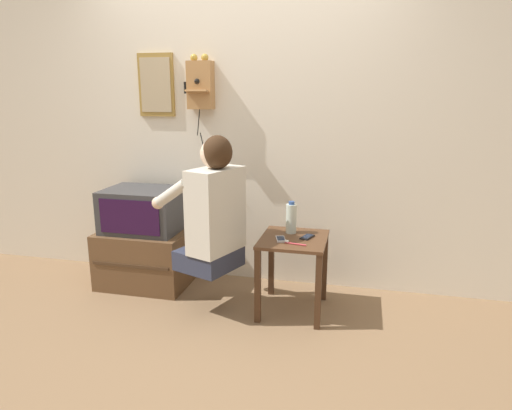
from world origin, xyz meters
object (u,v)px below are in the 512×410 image
object	(u,v)px
wall_phone_antique	(200,84)
water_bottle	(291,218)
person	(213,210)
television	(143,210)
cell_phone_held	(281,239)
framed_picture	(156,85)
cell_phone_spare	(307,237)
toothbrush	(294,243)

from	to	relation	value
wall_phone_antique	water_bottle	size ratio (longest dim) A/B	3.37
person	water_bottle	xyz separation A→B (m)	(0.51, 0.25, -0.10)
television	cell_phone_held	xyz separation A→B (m)	(1.17, -0.27, -0.07)
person	framed_picture	bearing A→B (deg)	67.66
framed_picture	cell_phone_held	size ratio (longest dim) A/B	3.67
wall_phone_antique	cell_phone_spare	world-z (taller)	wall_phone_antique
cell_phone_held	water_bottle	xyz separation A→B (m)	(0.04, 0.18, 0.10)
wall_phone_antique	cell_phone_spare	size ratio (longest dim) A/B	5.79
water_bottle	person	bearing A→B (deg)	-153.46
framed_picture	cell_phone_spare	distance (m)	1.75
framed_picture	water_bottle	xyz separation A→B (m)	(1.19, -0.38, -0.94)
wall_phone_antique	framed_picture	world-z (taller)	framed_picture
person	cell_phone_held	bearing A→B (deg)	-60.04
television	framed_picture	distance (m)	1.02
framed_picture	television	bearing A→B (deg)	-95.81
person	wall_phone_antique	distance (m)	1.07
framed_picture	cell_phone_held	world-z (taller)	framed_picture
framed_picture	wall_phone_antique	bearing A→B (deg)	-6.34
water_bottle	cell_phone_held	bearing A→B (deg)	-103.44
person	framed_picture	size ratio (longest dim) A/B	1.90
cell_phone_held	toothbrush	world-z (taller)	toothbrush
television	water_bottle	world-z (taller)	television
television	toothbrush	xyz separation A→B (m)	(1.28, -0.35, -0.07)
television	water_bottle	distance (m)	1.22
person	television	distance (m)	0.80
television	person	bearing A→B (deg)	-26.00
wall_phone_antique	cell_phone_spare	distance (m)	1.46
television	cell_phone_spare	bearing A→B (deg)	-7.65
framed_picture	water_bottle	distance (m)	1.56
television	cell_phone_spare	distance (m)	1.36
cell_phone_held	cell_phone_spare	xyz separation A→B (m)	(0.17, 0.09, 0.00)
television	framed_picture	size ratio (longest dim) A/B	1.20
television	wall_phone_antique	world-z (taller)	wall_phone_antique
toothbrush	cell_phone_held	bearing A→B (deg)	64.45
person	cell_phone_spare	distance (m)	0.69
toothbrush	wall_phone_antique	bearing A→B (deg)	65.61
water_bottle	television	bearing A→B (deg)	175.72
wall_phone_antique	water_bottle	xyz separation A→B (m)	(0.79, -0.34, -0.95)
person	wall_phone_antique	world-z (taller)	wall_phone_antique
wall_phone_antique	television	bearing A→B (deg)	-149.76
cell_phone_held	toothbrush	size ratio (longest dim) A/B	0.90
cell_phone_held	wall_phone_antique	bearing A→B (deg)	128.83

